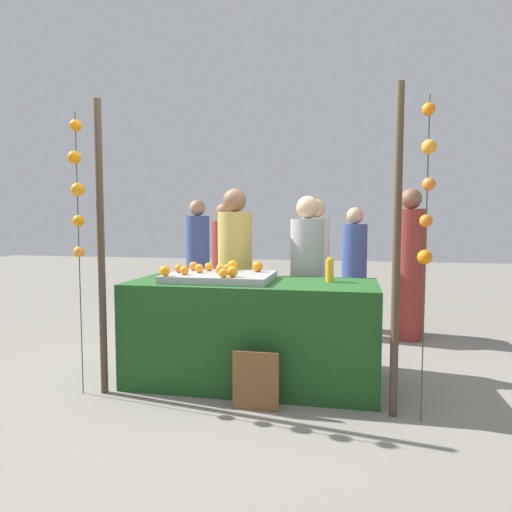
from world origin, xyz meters
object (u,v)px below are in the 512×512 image
Objects in this scene: orange_0 at (179,268)px; chalkboard_sign at (256,382)px; stall_counter at (252,332)px; vendor_left at (235,280)px; juice_bottle at (330,270)px; vendor_right at (307,286)px; orange_1 at (209,267)px.

orange_0 reaches higher than chalkboard_sign.
vendor_left is at bearing 115.93° from stall_counter.
stall_counter is 0.83m from juice_bottle.
vendor_right is at bearing 31.73° from orange_0.
orange_0 reaches higher than stall_counter.
orange_1 is at bearing 158.29° from stall_counter.
juice_bottle is 1.11m from chalkboard_sign.
chalkboard_sign is at bearing -35.06° from orange_0.
juice_bottle is at bearing -3.62° from orange_1.
vendor_left is at bearing 62.71° from orange_0.
juice_bottle is (1.27, 0.12, -0.00)m from orange_0.
vendor_right is (0.70, -0.00, -0.04)m from vendor_left.
juice_bottle reaches higher than chalkboard_sign.
juice_bottle is (1.06, -0.07, -0.00)m from orange_1.
stall_counter is 27.80× the size of orange_0.
chalkboard_sign is 1.33m from vendor_right.
orange_0 is at bearing -117.29° from vendor_left.
vendor_right reaches higher than juice_bottle.
chalkboard_sign is (-0.49, -0.67, -0.74)m from juice_bottle.
chalkboard_sign is 1.39m from vendor_left.
vendor_left is 0.70m from vendor_right.
vendor_left is at bearing 150.71° from juice_bottle.
vendor_left is (-0.94, 0.52, -0.18)m from juice_bottle.
vendor_right is (1.04, 0.64, -0.21)m from orange_0.
orange_0 is 0.75m from vendor_left.
stall_counter is at bearing 104.23° from chalkboard_sign.
vendor_right reaches higher than orange_1.
juice_bottle is 0.61m from vendor_right.
orange_1 is at bearing 176.38° from juice_bottle.
stall_counter is 1.28× the size of vendor_right.
orange_1 is at bearing -151.23° from vendor_right.
juice_bottle is at bearing 53.83° from chalkboard_sign.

